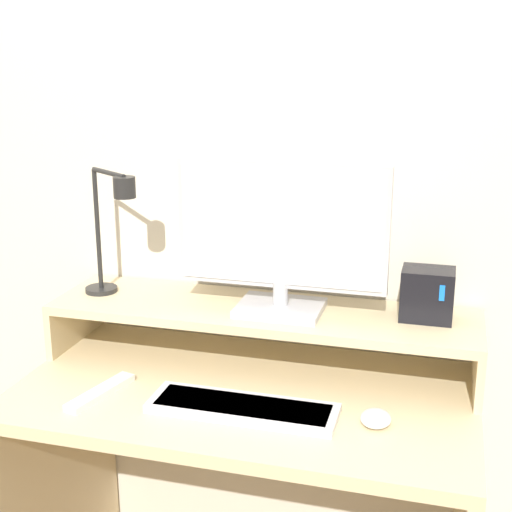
{
  "coord_description": "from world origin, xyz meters",
  "views": [
    {
      "loc": [
        0.43,
        -1.14,
        1.46
      ],
      "look_at": [
        0.02,
        0.32,
        1.02
      ],
      "focal_mm": 50.0,
      "sensor_mm": 36.0,
      "label": 1
    }
  ],
  "objects_px": {
    "desk_lamp": "(112,224)",
    "remote_control": "(101,392)",
    "mouse": "(376,418)",
    "router_dock": "(427,294)",
    "monitor": "(281,237)",
    "keyboard": "(243,408)"
  },
  "relations": [
    {
      "from": "monitor",
      "to": "keyboard",
      "type": "bearing_deg",
      "value": -94.9
    },
    {
      "from": "keyboard",
      "to": "mouse",
      "type": "height_order",
      "value": "mouse"
    },
    {
      "from": "monitor",
      "to": "keyboard",
      "type": "relative_size",
      "value": 1.23
    },
    {
      "from": "remote_control",
      "to": "mouse",
      "type": "bearing_deg",
      "value": 3.16
    },
    {
      "from": "mouse",
      "to": "desk_lamp",
      "type": "bearing_deg",
      "value": 163.45
    },
    {
      "from": "mouse",
      "to": "remote_control",
      "type": "relative_size",
      "value": 0.38
    },
    {
      "from": "router_dock",
      "to": "remote_control",
      "type": "height_order",
      "value": "router_dock"
    },
    {
      "from": "desk_lamp",
      "to": "router_dock",
      "type": "xyz_separation_m",
      "value": [
        0.76,
        0.07,
        -0.13
      ]
    },
    {
      "from": "monitor",
      "to": "remote_control",
      "type": "bearing_deg",
      "value": -143.33
    },
    {
      "from": "monitor",
      "to": "router_dock",
      "type": "xyz_separation_m",
      "value": [
        0.34,
        0.04,
        -0.13
      ]
    },
    {
      "from": "monitor",
      "to": "mouse",
      "type": "height_order",
      "value": "monitor"
    },
    {
      "from": "router_dock",
      "to": "mouse",
      "type": "relative_size",
      "value": 1.59
    },
    {
      "from": "monitor",
      "to": "router_dock",
      "type": "relative_size",
      "value": 4.14
    },
    {
      "from": "monitor",
      "to": "remote_control",
      "type": "distance_m",
      "value": 0.55
    },
    {
      "from": "monitor",
      "to": "remote_control",
      "type": "relative_size",
      "value": 2.51
    },
    {
      "from": "router_dock",
      "to": "mouse",
      "type": "distance_m",
      "value": 0.34
    },
    {
      "from": "desk_lamp",
      "to": "keyboard",
      "type": "bearing_deg",
      "value": -29.23
    },
    {
      "from": "monitor",
      "to": "desk_lamp",
      "type": "height_order",
      "value": "monitor"
    },
    {
      "from": "desk_lamp",
      "to": "remote_control",
      "type": "xyz_separation_m",
      "value": [
        0.07,
        -0.24,
        -0.33
      ]
    },
    {
      "from": "router_dock",
      "to": "mouse",
      "type": "height_order",
      "value": "router_dock"
    },
    {
      "from": "remote_control",
      "to": "router_dock",
      "type": "bearing_deg",
      "value": 23.67
    },
    {
      "from": "mouse",
      "to": "keyboard",
      "type": "bearing_deg",
      "value": -175.66
    }
  ]
}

